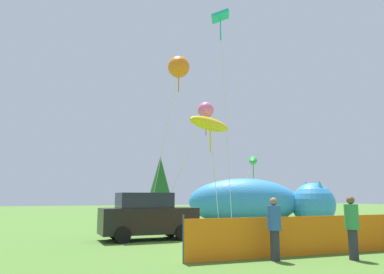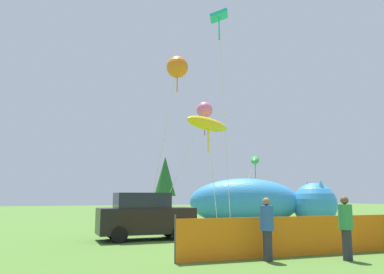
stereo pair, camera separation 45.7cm
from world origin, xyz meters
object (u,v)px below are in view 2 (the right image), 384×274
(folding_chair, at_px, (310,229))
(kite_orange_flower, at_px, (177,67))
(inflatable_cat, at_px, (258,204))
(spectator_in_black_shirt, at_px, (267,226))
(kite_pink_octopus, at_px, (204,110))
(parked_car, at_px, (145,216))
(kite_yellow_hero, at_px, (208,124))
(kite_teal_diamond, at_px, (219,21))
(kite_green_fish, at_px, (255,160))
(spectator_in_white_shirt, at_px, (346,225))

(folding_chair, relative_size, kite_orange_flower, 0.10)
(inflatable_cat, relative_size, kite_orange_flower, 1.00)
(spectator_in_black_shirt, bearing_deg, kite_pink_octopus, 83.04)
(inflatable_cat, bearing_deg, folding_chair, -76.25)
(inflatable_cat, distance_m, spectator_in_black_shirt, 12.70)
(parked_car, height_order, kite_orange_flower, kite_orange_flower)
(kite_yellow_hero, bearing_deg, kite_teal_diamond, 38.55)
(kite_green_fish, bearing_deg, folding_chair, -108.09)
(spectator_in_white_shirt, bearing_deg, kite_orange_flower, 108.26)
(folding_chair, height_order, kite_yellow_hero, kite_yellow_hero)
(spectator_in_black_shirt, bearing_deg, spectator_in_white_shirt, -16.50)
(folding_chair, distance_m, spectator_in_black_shirt, 5.24)
(inflatable_cat, relative_size, kite_teal_diamond, 0.79)
(kite_yellow_hero, xyz_separation_m, kite_green_fish, (7.09, 8.73, -0.68))
(kite_teal_diamond, height_order, kite_yellow_hero, kite_teal_diamond)
(parked_car, bearing_deg, folding_chair, -26.85)
(kite_pink_octopus, bearing_deg, spectator_in_white_shirt, -80.92)
(kite_yellow_hero, height_order, kite_pink_octopus, kite_pink_octopus)
(inflatable_cat, xyz_separation_m, spectator_in_black_shirt, (-5.88, -11.25, -0.37))
(spectator_in_black_shirt, bearing_deg, kite_yellow_hero, 84.79)
(spectator_in_black_shirt, bearing_deg, kite_orange_flower, 93.78)
(parked_car, distance_m, inflatable_cat, 9.56)
(kite_green_fish, bearing_deg, spectator_in_white_shirt, -109.33)
(folding_chair, relative_size, spectator_in_white_shirt, 0.49)
(kite_orange_flower, relative_size, kite_teal_diamond, 0.79)
(parked_car, distance_m, kite_pink_octopus, 6.16)
(kite_yellow_hero, bearing_deg, folding_chair, -38.00)
(parked_car, xyz_separation_m, kite_orange_flower, (1.77, 1.31, 7.26))
(spectator_in_black_shirt, distance_m, kite_orange_flower, 10.52)
(kite_pink_octopus, xyz_separation_m, kite_green_fish, (6.73, 7.30, -1.68))
(kite_green_fish, bearing_deg, kite_pink_octopus, -132.66)
(inflatable_cat, distance_m, kite_green_fish, 5.01)
(kite_orange_flower, bearing_deg, kite_yellow_hero, -55.25)
(parked_car, bearing_deg, spectator_in_black_shirt, -72.28)
(kite_green_fish, bearing_deg, spectator_in_black_shirt, -117.31)
(parked_car, height_order, spectator_in_white_shirt, parked_car)
(kite_yellow_hero, xyz_separation_m, kite_pink_octopus, (0.36, 1.43, 1.00))
(spectator_in_black_shirt, height_order, spectator_in_white_shirt, spectator_in_white_shirt)
(kite_orange_flower, xyz_separation_m, kite_yellow_hero, (1.06, -1.52, -3.14))
(folding_chair, xyz_separation_m, spectator_in_white_shirt, (-1.71, -4.09, 0.50))
(spectator_in_black_shirt, height_order, kite_teal_diamond, kite_teal_diamond)
(spectator_in_white_shirt, bearing_deg, kite_teal_diamond, 95.56)
(kite_orange_flower, height_order, kite_green_fish, kite_orange_flower)
(parked_car, bearing_deg, kite_pink_octopus, 18.76)
(spectator_in_black_shirt, bearing_deg, inflatable_cat, 62.40)
(kite_orange_flower, bearing_deg, inflatable_cat, 29.82)
(kite_orange_flower, xyz_separation_m, kite_teal_diamond, (1.99, -0.77, 2.45))
(spectator_in_white_shirt, distance_m, kite_pink_octopus, 9.71)
(kite_teal_diamond, xyz_separation_m, kite_pink_octopus, (-0.58, 0.68, -4.59))
(folding_chair, height_order, kite_green_fish, kite_green_fish)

